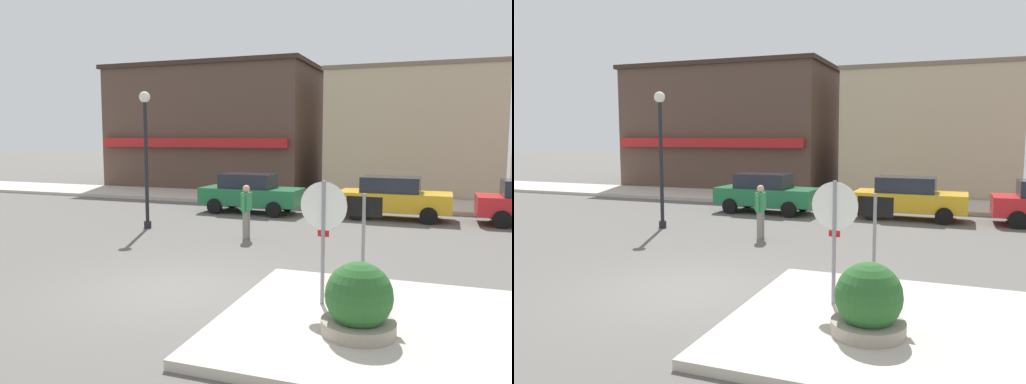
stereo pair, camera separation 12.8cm
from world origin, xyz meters
The scene contains 12 objects.
ground_plane centered at (0.00, 0.00, 0.00)m, with size 160.00×160.00×0.00m, color #5B5954.
sidewalk_corner centered at (4.74, -0.65, 0.07)m, with size 6.40×4.80×0.15m, color beige.
kerb_far centered at (0.00, 14.09, 0.07)m, with size 80.00×4.00×0.15m, color beige.
stop_sign centered at (2.99, -0.18, 1.52)m, with size 0.82×0.09×2.30m.
one_way_sign centered at (3.67, -0.14, 1.33)m, with size 0.60×0.07×2.10m.
planter centered at (3.78, -1.30, 0.56)m, with size 1.10×1.10×1.23m.
lamp_post centered at (-4.23, 5.67, 2.96)m, with size 0.36×0.36×4.54m.
parked_car_nearest centered at (-2.22, 10.08, 0.81)m, with size 4.05×1.97×1.56m.
parked_car_second centered at (3.27, 10.46, 0.81)m, with size 4.02×1.91×1.56m.
pedestrian_crossing_near centered at (-0.52, 5.21, 0.87)m, with size 0.22×0.55×1.61m.
building_corner_shop centered at (-7.97, 20.77, 3.58)m, with size 12.06×9.88×7.15m.
building_storefront_left_near centered at (3.47, 19.04, 3.26)m, with size 8.54×5.72×6.50m.
Camera 2 is at (4.93, -8.40, 3.04)m, focal length 35.00 mm.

